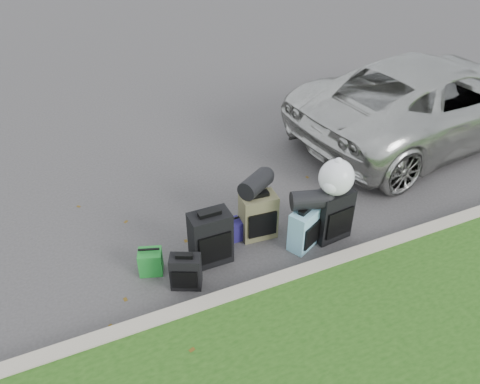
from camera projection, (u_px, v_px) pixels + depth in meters
name	position (u px, v px, depth m)	size (l,w,h in m)	color
ground	(253.00, 232.00, 6.17)	(120.00, 120.00, 0.00)	#383535
curb	(290.00, 278.00, 5.38)	(120.00, 0.18, 0.15)	#9E937F
suv	(432.00, 99.00, 8.01)	(2.34, 5.07, 1.41)	#B7B7B2
suitcase_small_black	(186.00, 272.00, 5.26)	(0.35, 0.19, 0.43)	black
suitcase_large_black_left	(211.00, 238.00, 5.54)	(0.48, 0.29, 0.70)	black
suitcase_olive	(258.00, 216.00, 5.96)	(0.45, 0.28, 0.62)	#46432B
suitcase_teal	(304.00, 229.00, 5.79)	(0.38, 0.23, 0.55)	#5F93AF
suitcase_large_black_right	(332.00, 214.00, 5.91)	(0.47, 0.28, 0.71)	black
tote_green	(151.00, 262.00, 5.49)	(0.27, 0.22, 0.31)	#1B7C28
tote_navy	(231.00, 230.00, 5.98)	(0.26, 0.21, 0.28)	#1E1854
duffel_left	(256.00, 184.00, 5.78)	(0.25, 0.25, 0.46)	black
duffel_right	(309.00, 200.00, 5.63)	(0.24, 0.24, 0.43)	black
trash_bag	(336.00, 177.00, 5.57)	(0.44, 0.44, 0.44)	white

